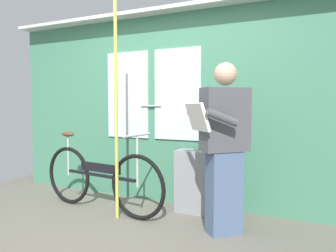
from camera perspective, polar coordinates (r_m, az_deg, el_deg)
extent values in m
cube|color=#666056|center=(3.12, -10.22, -19.55)|extent=(5.59, 4.06, 0.04)
cube|color=#427F60|center=(3.93, -0.05, 2.98)|extent=(4.59, 0.08, 2.31)
cube|color=silver|center=(4.16, -7.27, 5.54)|extent=(0.60, 0.02, 1.10)
cube|color=silver|center=(3.83, 1.68, 5.72)|extent=(0.60, 0.02, 1.10)
cylinder|color=#B2B2B7|center=(3.96, -3.11, 3.65)|extent=(0.28, 0.02, 0.02)
cube|color=silver|center=(4.00, -0.69, 20.05)|extent=(4.59, 0.28, 0.04)
torus|color=black|center=(3.41, -5.53, -10.88)|extent=(0.70, 0.13, 0.70)
torus|color=black|center=(4.13, -17.48, -8.45)|extent=(0.70, 0.13, 0.70)
cube|color=black|center=(3.73, -12.11, -8.70)|extent=(1.01, 0.15, 0.03)
cube|color=black|center=(3.72, -12.13, -7.38)|extent=(0.58, 0.10, 0.10)
cylinder|color=#B7B7BC|center=(4.08, -17.55, -4.96)|extent=(0.02, 0.02, 0.51)
ellipsoid|color=brown|center=(4.05, -17.62, -1.40)|extent=(0.21, 0.11, 0.06)
cylinder|color=#B7B7BC|center=(3.35, -5.56, -6.34)|extent=(0.02, 0.02, 0.55)
cylinder|color=#B7B7BC|center=(3.31, -5.59, -1.66)|extent=(0.08, 0.44, 0.02)
cube|color=slate|center=(3.09, 10.08, -11.70)|extent=(0.35, 0.34, 0.78)
cube|color=#4C4C51|center=(2.98, 10.23, 1.13)|extent=(0.46, 0.45, 0.59)
sphere|color=tan|center=(2.99, 10.33, 9.20)|extent=(0.21, 0.21, 0.21)
cube|color=silver|center=(2.85, 5.33, 1.65)|extent=(0.32, 0.32, 0.26)
cylinder|color=#4C4C51|center=(2.73, 9.74, 1.52)|extent=(0.27, 0.26, 0.17)
cylinder|color=#4C4C51|center=(3.09, 6.16, 1.81)|extent=(0.27, 0.26, 0.17)
cube|color=gray|center=(3.66, 5.02, -9.84)|extent=(0.43, 0.28, 0.70)
cylinder|color=#C6C14C|center=(3.37, -9.33, 2.79)|extent=(0.04, 0.04, 2.31)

